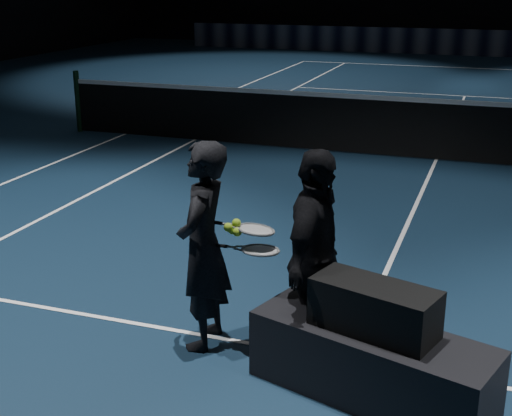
{
  "coord_description": "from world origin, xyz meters",
  "views": [
    {
      "loc": [
        0.92,
        -11.06,
        2.76
      ],
      "look_at": [
        -0.69,
        -6.47,
        1.15
      ],
      "focal_mm": 50.0,
      "sensor_mm": 36.0,
      "label": 1
    }
  ],
  "objects": [
    {
      "name": "tennis_balls",
      "position": [
        -0.85,
        -6.47,
        0.98
      ],
      "size": [
        0.12,
        0.1,
        0.12
      ],
      "primitive_type": null,
      "color": "#96C229",
      "rests_on": "racket_upper"
    },
    {
      "name": "racket_lower",
      "position": [
        -0.66,
        -6.47,
        0.83
      ],
      "size": [
        0.69,
        0.25,
        0.03
      ],
      "primitive_type": null,
      "rotation": [
        0.0,
        0.0,
        0.04
      ],
      "color": "black",
      "rests_on": "player_a"
    },
    {
      "name": "net_tape",
      "position": [
        0.0,
        0.0,
        0.92
      ],
      "size": [
        12.8,
        0.03,
        0.07
      ],
      "primitive_type": "cube",
      "color": "white",
      "rests_on": "net_mesh"
    },
    {
      "name": "player_a",
      "position": [
        -1.11,
        -6.49,
        0.81
      ],
      "size": [
        0.44,
        0.62,
        1.62
      ],
      "primitive_type": "imported",
      "rotation": [
        0.0,
        0.0,
        -1.48
      ],
      "color": "black",
      "rests_on": "floor"
    },
    {
      "name": "court_lines",
      "position": [
        0.0,
        0.0,
        0.0
      ],
      "size": [
        10.98,
        23.78,
        0.01
      ],
      "primitive_type": null,
      "color": "white",
      "rests_on": "floor"
    },
    {
      "name": "sponsor_backdrop",
      "position": [
        0.0,
        15.5,
        0.45
      ],
      "size": [
        22.0,
        0.15,
        0.9
      ],
      "primitive_type": "cube",
      "color": "black",
      "rests_on": "floor"
    },
    {
      "name": "player_b",
      "position": [
        -0.26,
        -6.45,
        0.81
      ],
      "size": [
        0.4,
        0.95,
        1.62
      ],
      "primitive_type": "imported",
      "rotation": [
        0.0,
        0.0,
        1.56
      ],
      "color": "black",
      "rests_on": "floor"
    },
    {
      "name": "racket_upper",
      "position": [
        -0.71,
        -6.43,
        0.97
      ],
      "size": [
        0.7,
        0.3,
        0.1
      ],
      "primitive_type": null,
      "rotation": [
        0.0,
        0.1,
        0.11
      ],
      "color": "black",
      "rests_on": "player_b"
    },
    {
      "name": "bag_signature",
      "position": [
        0.25,
        -6.98,
        0.66
      ],
      "size": [
        0.37,
        0.12,
        0.11
      ],
      "primitive_type": "cube",
      "rotation": [
        0.0,
        0.0,
        -0.31
      ],
      "color": "white",
      "rests_on": "racket_bag"
    },
    {
      "name": "floor",
      "position": [
        0.0,
        0.0,
        0.0
      ],
      "size": [
        36.0,
        36.0,
        0.0
      ],
      "primitive_type": "plane",
      "color": "#0D2131",
      "rests_on": "ground"
    },
    {
      "name": "player_bench",
      "position": [
        0.25,
        -6.8,
        0.25
      ],
      "size": [
        1.75,
        1.03,
        0.5
      ],
      "primitive_type": "cube",
      "rotation": [
        0.0,
        0.0,
        -0.31
      ],
      "color": "black",
      "rests_on": "floor"
    },
    {
      "name": "net_mesh",
      "position": [
        0.0,
        0.0,
        0.45
      ],
      "size": [
        12.8,
        0.02,
        0.86
      ],
      "primitive_type": "cube",
      "color": "black",
      "rests_on": "floor"
    },
    {
      "name": "racket_bag",
      "position": [
        0.25,
        -6.8,
        0.66
      ],
      "size": [
        0.9,
        0.59,
        0.33
      ],
      "primitive_type": "cube",
      "rotation": [
        0.0,
        0.0,
        -0.31
      ],
      "color": "black",
      "rests_on": "player_bench"
    },
    {
      "name": "net_post_left",
      "position": [
        -6.4,
        0.0,
        0.55
      ],
      "size": [
        0.1,
        0.1,
        1.1
      ],
      "primitive_type": "cylinder",
      "color": "black",
      "rests_on": "floor"
    }
  ]
}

